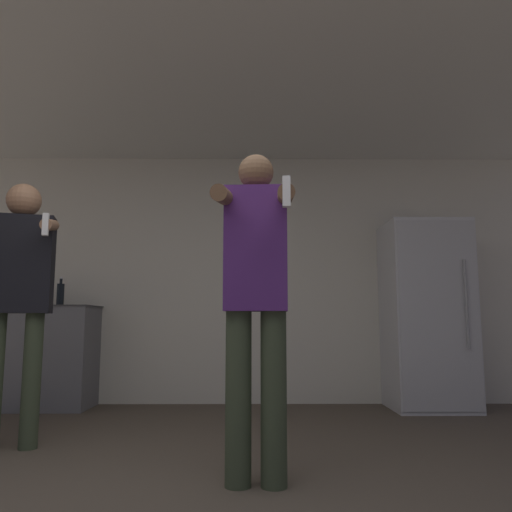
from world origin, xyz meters
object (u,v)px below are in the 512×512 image
(refrigerator, at_px, (427,314))
(person_man_side, at_px, (19,284))
(person_woman_foreground, at_px, (256,292))
(bottle_tall_gin, at_px, (60,294))

(refrigerator, relative_size, person_man_side, 1.01)
(person_woman_foreground, height_order, person_man_side, person_man_side)
(person_woman_foreground, xyz_separation_m, person_man_side, (-1.58, 0.74, 0.10))
(refrigerator, height_order, person_woman_foreground, refrigerator)
(person_man_side, bearing_deg, person_woman_foreground, -25.14)
(bottle_tall_gin, relative_size, person_woman_foreground, 0.17)
(refrigerator, distance_m, person_woman_foreground, 2.78)
(refrigerator, bearing_deg, person_woman_foreground, -126.63)
(person_woman_foreground, distance_m, person_man_side, 1.74)
(person_man_side, bearing_deg, bottle_tall_gin, 101.67)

